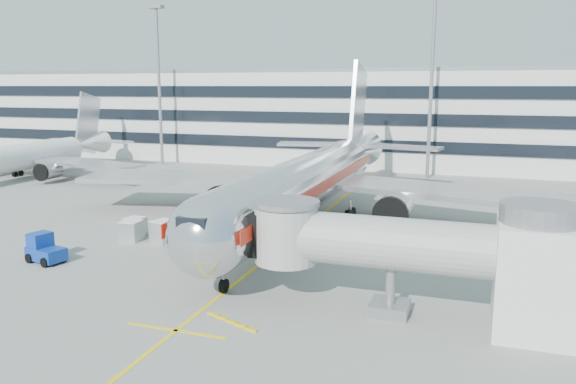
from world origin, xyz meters
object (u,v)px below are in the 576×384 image
(baggage_tug, at_px, (44,250))
(cargo_container_front, at_px, (163,231))
(cargo_container_left, at_px, (131,231))
(main_jet, at_px, (313,179))
(belt_loader, at_px, (223,235))
(cargo_container_right, at_px, (135,227))
(ramp_worker, at_px, (195,236))

(baggage_tug, bearing_deg, cargo_container_front, 54.49)
(baggage_tug, xyz_separation_m, cargo_container_left, (2.67, 7.14, -0.09))
(main_jet, relative_size, baggage_tug, 15.87)
(belt_loader, xyz_separation_m, cargo_container_right, (-8.25, -0.41, 0.11))
(cargo_container_front, bearing_deg, belt_loader, 15.67)
(cargo_container_right, bearing_deg, cargo_container_front, -15.61)
(cargo_container_left, height_order, cargo_container_right, cargo_container_left)
(cargo_container_front, bearing_deg, baggage_tug, -125.51)
(main_jet, bearing_deg, ramp_worker, -122.38)
(main_jet, distance_m, cargo_container_left, 17.25)
(main_jet, bearing_deg, cargo_container_front, -132.80)
(cargo_container_left, distance_m, ramp_worker, 5.84)
(main_jet, bearing_deg, cargo_container_right, -143.78)
(baggage_tug, xyz_separation_m, cargo_container_right, (2.08, 8.62, -0.14))
(baggage_tug, distance_m, cargo_container_left, 7.62)
(main_jet, distance_m, belt_loader, 11.15)
(cargo_container_right, height_order, cargo_container_front, cargo_container_front)
(belt_loader, distance_m, cargo_container_left, 7.89)
(cargo_container_front, bearing_deg, main_jet, 47.20)
(cargo_container_left, xyz_separation_m, ramp_worker, (5.83, 0.40, -0.06))
(main_jet, relative_size, ramp_worker, 32.04)
(main_jet, bearing_deg, belt_loader, -118.36)
(cargo_container_right, relative_size, cargo_container_front, 0.76)
(belt_loader, distance_m, ramp_worker, 2.36)
(belt_loader, bearing_deg, ramp_worker, -140.70)
(cargo_container_front, relative_size, ramp_worker, 1.36)
(cargo_container_left, relative_size, cargo_container_front, 0.79)
(belt_loader, distance_m, baggage_tug, 13.73)
(main_jet, bearing_deg, baggage_tug, -129.94)
(cargo_container_left, height_order, cargo_container_front, cargo_container_front)
(main_jet, height_order, cargo_container_front, main_jet)
(main_jet, xyz_separation_m, baggage_tug, (-15.35, -18.34, -3.29))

